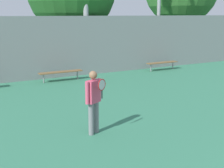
# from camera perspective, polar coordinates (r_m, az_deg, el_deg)

# --- Properties ---
(tennis_player) EXTENTS (0.56, 0.51, 1.72)m
(tennis_player) POSITION_cam_1_polar(r_m,az_deg,el_deg) (8.26, -3.38, -2.60)
(tennis_player) COLOR slate
(tennis_player) RESTS_ON ground_plane
(bench_courtside_far) EXTENTS (1.95, 0.40, 0.46)m
(bench_courtside_far) POSITION_cam_1_polar(r_m,az_deg,el_deg) (18.05, 9.18, 3.83)
(bench_courtside_far) COLOR brown
(bench_courtside_far) RESTS_ON ground_plane
(bench_adjacent_court) EXTENTS (2.12, 0.40, 0.46)m
(bench_adjacent_court) POSITION_cam_1_polar(r_m,az_deg,el_deg) (15.13, -9.34, 2.12)
(bench_adjacent_court) COLOR brown
(bench_adjacent_court) RESTS_ON ground_plane
(back_fence) EXTENTS (28.91, 0.06, 3.06)m
(back_fence) POSITION_cam_1_polar(r_m,az_deg,el_deg) (16.11, -7.44, 6.80)
(back_fence) COLOR gray
(back_fence) RESTS_ON ground_plane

